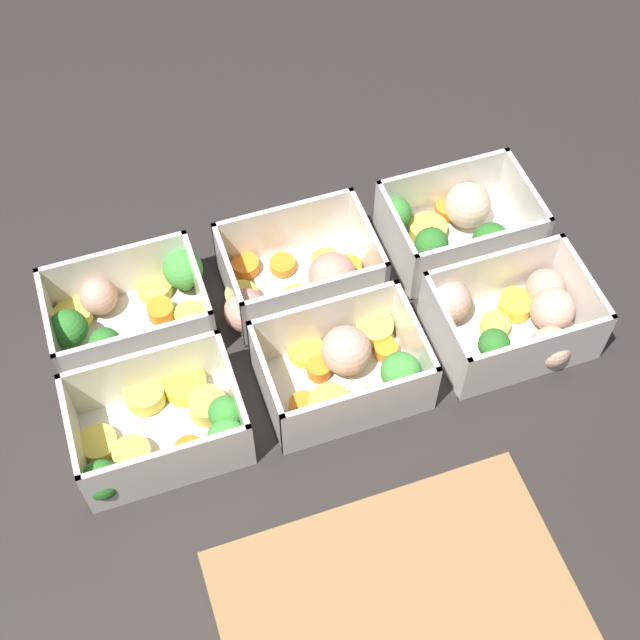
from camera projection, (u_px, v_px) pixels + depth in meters
name	position (u px, v px, depth m)	size (l,w,h in m)	color
ground_plane	(320.00, 334.00, 0.87)	(4.00, 4.00, 0.00)	#282321
container_near_left	(455.00, 225.00, 0.91)	(0.15, 0.11, 0.07)	silver
container_near_center	(297.00, 281.00, 0.88)	(0.17, 0.11, 0.07)	silver
container_near_right	(127.00, 311.00, 0.85)	(0.16, 0.11, 0.07)	silver
container_far_left	(515.00, 317.00, 0.85)	(0.15, 0.13, 0.07)	silver
container_far_center	(349.00, 366.00, 0.82)	(0.15, 0.12, 0.07)	silver
container_far_right	(165.00, 428.00, 0.78)	(0.15, 0.12, 0.07)	silver
cutting_board	(397.00, 605.00, 0.71)	(0.28, 0.18, 0.02)	olive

